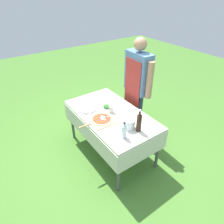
# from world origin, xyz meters

# --- Properties ---
(ground_plane) EXTENTS (12.00, 12.00, 0.00)m
(ground_plane) POSITION_xyz_m (0.00, 0.00, 0.00)
(ground_plane) COLOR #477A2D
(prep_table) EXTENTS (1.46, 0.83, 0.74)m
(prep_table) POSITION_xyz_m (0.00, 0.00, 0.66)
(prep_table) COLOR beige
(prep_table) RESTS_ON ground
(person_cook) EXTENTS (0.64, 0.23, 1.70)m
(person_cook) POSITION_xyz_m (-0.17, 0.63, 1.00)
(person_cook) COLOR #333D56
(person_cook) RESTS_ON ground
(pizza_on_peel) EXTENTS (0.37, 0.53, 0.05)m
(pizza_on_peel) POSITION_xyz_m (0.06, -0.21, 0.75)
(pizza_on_peel) COLOR tan
(pizza_on_peel) RESTS_ON prep_table
(oil_bottle) EXTENTS (0.07, 0.07, 0.31)m
(oil_bottle) POSITION_xyz_m (0.52, 0.07, 0.87)
(oil_bottle) COLOR black
(oil_bottle) RESTS_ON prep_table
(water_bottle) EXTENTS (0.07, 0.07, 0.23)m
(water_bottle) POSITION_xyz_m (0.52, -0.17, 0.85)
(water_bottle) COLOR silver
(water_bottle) RESTS_ON prep_table
(herb_container) EXTENTS (0.17, 0.14, 0.05)m
(herb_container) POSITION_xyz_m (-0.16, 0.04, 0.76)
(herb_container) COLOR silver
(herb_container) RESTS_ON prep_table
(mixing_tub) EXTENTS (0.15, 0.15, 0.13)m
(mixing_tub) POSITION_xyz_m (0.41, -0.00, 0.81)
(mixing_tub) COLOR silver
(mixing_tub) RESTS_ON prep_table
(plate_stack) EXTENTS (0.28, 0.28, 0.03)m
(plate_stack) POSITION_xyz_m (-0.30, -0.23, 0.76)
(plate_stack) COLOR white
(plate_stack) RESTS_ON prep_table
(sauce_jar) EXTENTS (0.08, 0.08, 0.11)m
(sauce_jar) POSITION_xyz_m (-0.03, 0.03, 0.79)
(sauce_jar) COLOR silver
(sauce_jar) RESTS_ON prep_table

